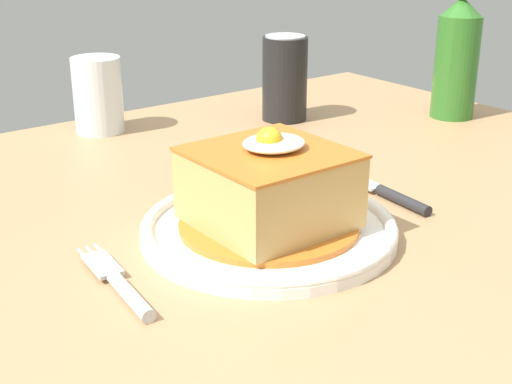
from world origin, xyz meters
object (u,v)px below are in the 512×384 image
at_px(knife, 388,193).
at_px(drinking_glass, 98,100).
at_px(main_plate, 269,228).
at_px(beer_bottle_green, 457,51).
at_px(fork, 121,285).
at_px(soda_can, 285,78).

height_order(knife, drinking_glass, drinking_glass).
distance_m(main_plate, drinking_glass, 0.42).
bearing_deg(drinking_glass, beer_bottle_green, -28.71).
relative_size(fork, beer_bottle_green, 0.53).
bearing_deg(main_plate, knife, -0.41).
distance_m(soda_can, beer_bottle_green, 0.26).
distance_m(main_plate, soda_can, 0.42).
bearing_deg(drinking_glass, fork, -114.12).
relative_size(main_plate, beer_bottle_green, 0.92).
bearing_deg(drinking_glass, main_plate, -94.12).
height_order(beer_bottle_green, drinking_glass, beer_bottle_green).
height_order(main_plate, knife, main_plate).
xyz_separation_m(knife, soda_can, (0.11, 0.31, 0.06)).
height_order(fork, drinking_glass, drinking_glass).
distance_m(fork, beer_bottle_green, 0.68).
xyz_separation_m(main_plate, knife, (0.16, -0.00, -0.00)).
distance_m(fork, soda_can, 0.55).
height_order(knife, soda_can, soda_can).
xyz_separation_m(soda_can, drinking_glass, (-0.25, 0.11, -0.02)).
bearing_deg(drinking_glass, knife, -72.46).
bearing_deg(soda_can, knife, -109.87).
bearing_deg(knife, fork, -178.41).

